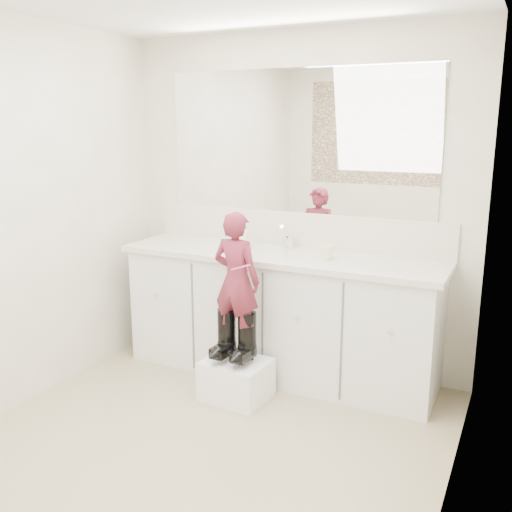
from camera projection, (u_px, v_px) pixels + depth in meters
The scene contains 15 objects.
floor at pixel (187, 458), 3.08m from camera, with size 3.00×3.00×0.00m, color #837256.
wall_back at pixel (296, 204), 4.12m from camera, with size 2.60×2.60×0.00m, color beige.
wall_right at pixel (456, 271), 2.25m from camera, with size 3.00×3.00×0.00m, color beige.
vanity_cabinet at pixel (279, 317), 4.05m from camera, with size 2.20×0.55×0.85m, color silver.
countertop at pixel (279, 256), 3.94m from camera, with size 2.28×0.58×0.04m, color beige.
backsplash at pixel (295, 229), 4.15m from camera, with size 2.28×0.03×0.25m, color beige.
mirror at pixel (296, 142), 4.01m from camera, with size 2.00×0.02×1.00m, color white.
faucet at pixel (288, 242), 4.07m from camera, with size 0.08×0.08×0.10m, color silver.
cup at pixel (327, 252), 3.76m from camera, with size 0.11×0.11×0.10m, color #F2EBC1.
soap_bottle at pixel (245, 236), 4.06m from camera, with size 0.08×0.08×0.18m, color white.
step_stool at pixel (236, 379), 3.73m from camera, with size 0.41×0.34×0.26m, color white.
boot_left at pixel (227, 334), 3.71m from camera, with size 0.12×0.23×0.34m, color black, non-canonical shape.
boot_right at pixel (247, 338), 3.64m from camera, with size 0.12×0.23×0.34m, color black, non-canonical shape.
toddler at pixel (236, 280), 3.59m from camera, with size 0.32×0.21×0.88m, color #A73353.
toothbrush at pixel (241, 267), 3.47m from camera, with size 0.01×0.01×0.14m, color #CA4E89.
Camera 1 is at (1.55, -2.30, 1.77)m, focal length 40.00 mm.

